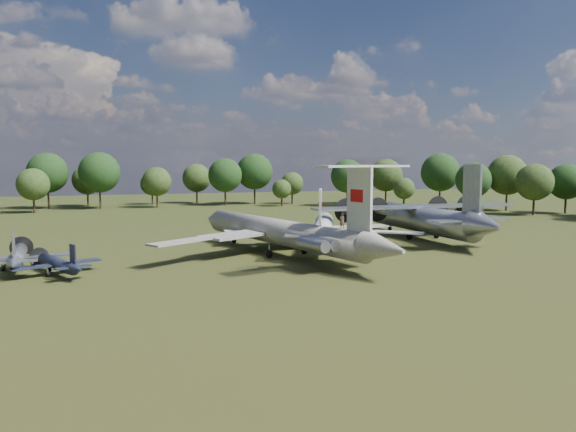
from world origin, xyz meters
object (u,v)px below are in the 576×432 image
object	(u,v)px
small_prop_northwest	(18,259)
person_on_il62	(342,221)
small_prop_west	(58,266)
il62_airliner	(279,237)
an12_transport	(420,222)
tu104_jet	(323,234)

from	to	relation	value
small_prop_northwest	person_on_il62	xyz separation A→B (m)	(35.63, -12.16, 4.52)
small_prop_west	person_on_il62	bearing A→B (deg)	-37.11
il62_airliner	an12_transport	bearing A→B (deg)	1.19
il62_airliner	small_prop_west	world-z (taller)	il62_airliner
tu104_jet	small_prop_west	world-z (taller)	tu104_jet
tu104_jet	small_prop_northwest	xyz separation A→B (m)	(-40.30, -4.97, -0.74)
tu104_jet	small_prop_northwest	bearing A→B (deg)	-149.20
il62_airliner	person_on_il62	bearing A→B (deg)	-90.00
person_on_il62	small_prop_northwest	bearing A→B (deg)	-30.80
tu104_jet	person_on_il62	size ratio (longest dim) A/B	20.14
tu104_jet	small_prop_northwest	distance (m)	40.61
tu104_jet	il62_airliner	bearing A→B (deg)	-128.52
small_prop_west	small_prop_northwest	world-z (taller)	small_prop_northwest
il62_airliner	an12_transport	size ratio (longest dim) A/B	1.21
person_on_il62	small_prop_west	bearing A→B (deg)	-25.10
il62_airliner	small_prop_west	bearing A→B (deg)	176.57
tu104_jet	person_on_il62	xyz separation A→B (m)	(-4.67, -17.13, 3.78)
an12_transport	small_prop_northwest	size ratio (longest dim) A/B	2.45
small_prop_northwest	person_on_il62	size ratio (longest dim) A/B	8.51
tu104_jet	small_prop_west	xyz separation A→B (m)	(-35.69, -9.88, -0.97)
il62_airliner	tu104_jet	world-z (taller)	il62_airliner
person_on_il62	tu104_jet	bearing A→B (deg)	-117.21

